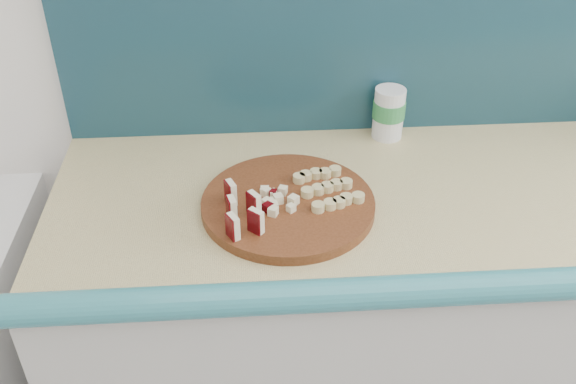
# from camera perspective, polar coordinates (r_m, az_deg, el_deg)

# --- Properties ---
(kitchen_counter) EXTENTS (2.20, 0.63, 0.91)m
(kitchen_counter) POSITION_cam_1_polar(r_m,az_deg,el_deg) (1.79, 19.77, -11.51)
(kitchen_counter) COLOR beige
(kitchen_counter) RESTS_ON ground
(backsplash) EXTENTS (2.20, 0.02, 0.50)m
(backsplash) POSITION_cam_1_polar(r_m,az_deg,el_deg) (1.63, 21.17, 13.60)
(backsplash) COLOR teal
(backsplash) RESTS_ON kitchen_counter
(cutting_board) EXTENTS (0.45, 0.45, 0.02)m
(cutting_board) POSITION_cam_1_polar(r_m,az_deg,el_deg) (1.31, 0.00, -1.11)
(cutting_board) COLOR #47230F
(cutting_board) RESTS_ON kitchen_counter
(apple_wedges) EXTENTS (0.07, 0.14, 0.05)m
(apple_wedges) POSITION_cam_1_polar(r_m,az_deg,el_deg) (1.24, -4.23, -1.63)
(apple_wedges) COLOR beige
(apple_wedges) RESTS_ON cutting_board
(apple_chunks) EXTENTS (0.06, 0.06, 0.02)m
(apple_chunks) POSITION_cam_1_polar(r_m,az_deg,el_deg) (1.30, -0.92, -0.61)
(apple_chunks) COLOR #F3E8C3
(apple_chunks) RESTS_ON cutting_board
(banana_slices) EXTENTS (0.14, 0.15, 0.02)m
(banana_slices) POSITION_cam_1_polar(r_m,az_deg,el_deg) (1.33, 3.48, 0.39)
(banana_slices) COLOR #CAB97B
(banana_slices) RESTS_ON cutting_board
(canister) EXTENTS (0.08, 0.08, 0.13)m
(canister) POSITION_cam_1_polar(r_m,az_deg,el_deg) (1.56, 8.94, 7.03)
(canister) COLOR white
(canister) RESTS_ON kitchen_counter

